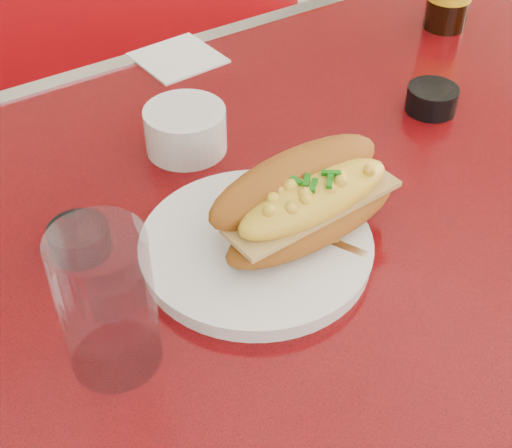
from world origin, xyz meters
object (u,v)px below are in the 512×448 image
sauce_cup_right (432,98)px  water_tumbler (107,303)px  booth_bench_far (124,163)px  mac_hoagie (307,199)px  diner_table (365,270)px  dinner_plate (256,247)px  sauce_cup_left (79,238)px  fork (298,228)px  gravy_ramekin (186,128)px

sauce_cup_right → water_tumbler: size_ratio=0.53×
booth_bench_far → water_tumbler: (-0.37, -0.89, 0.55)m
mac_hoagie → water_tumbler: water_tumbler is taller
booth_bench_far → sauce_cup_right: size_ratio=16.36×
diner_table → dinner_plate: (-0.20, -0.04, 0.17)m
sauce_cup_right → sauce_cup_left: bearing=179.7°
water_tumbler → fork: bearing=8.8°
sauce_cup_right → diner_table: bearing=-155.6°
booth_bench_far → dinner_plate: bearing=-103.0°
diner_table → booth_bench_far: (0.00, 0.81, -0.32)m
diner_table → sauce_cup_left: size_ratio=18.42×
booth_bench_far → dinner_plate: 1.00m
diner_table → mac_hoagie: bearing=-161.9°
diner_table → dinner_plate: size_ratio=4.32×
booth_bench_far → mac_hoagie: booth_bench_far is taller
water_tumbler → dinner_plate: bearing=13.4°
diner_table → mac_hoagie: (-0.14, -0.05, 0.22)m
diner_table → water_tumbler: (-0.37, -0.08, 0.23)m
dinner_plate → gravy_ramekin: 0.20m
sauce_cup_left → water_tumbler: bearing=-101.1°
diner_table → sauce_cup_right: sauce_cup_right is taller
booth_bench_far → sauce_cup_right: (0.14, -0.75, 0.50)m
dinner_plate → sauce_cup_left: size_ratio=4.26×
booth_bench_far → sauce_cup_left: booth_bench_far is taller
sauce_cup_left → diner_table: bearing=-11.2°
fork → water_tumbler: water_tumbler is taller
sauce_cup_left → dinner_plate: bearing=-35.3°
mac_hoagie → gravy_ramekin: 0.21m
fork → sauce_cup_left: 0.22m
booth_bench_far → water_tumbler: size_ratio=8.67×
mac_hoagie → sauce_cup_right: size_ratio=2.89×
diner_table → sauce_cup_left: 0.39m
diner_table → fork: size_ratio=8.69×
gravy_ramekin → mac_hoagie: bearing=-84.7°
gravy_ramekin → water_tumbler: water_tumbler is taller
booth_bench_far → sauce_cup_right: 0.91m
mac_hoagie → dinner_plate: bearing=164.4°
gravy_ramekin → sauce_cup_right: gravy_ramekin is taller
mac_hoagie → fork: (-0.01, 0.00, -0.04)m
water_tumbler → sauce_cup_left: bearing=78.9°
fork → mac_hoagie: bearing=-149.0°
sauce_cup_right → gravy_ramekin: bearing=161.9°
dinner_plate → fork: 0.05m
dinner_plate → gravy_ramekin: gravy_ramekin is taller
dinner_plate → booth_bench_far: bearing=77.0°
gravy_ramekin → sauce_cup_right: 0.32m
fork → gravy_ramekin: bearing=-21.0°
booth_bench_far → diner_table: bearing=-90.0°
booth_bench_far → mac_hoagie: size_ratio=5.65×
diner_table → fork: bearing=-164.2°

